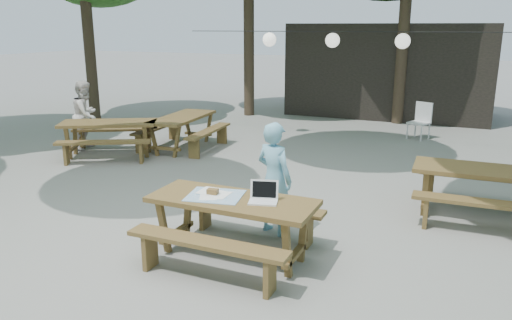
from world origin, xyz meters
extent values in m
plane|color=slate|center=(0.00, 0.00, 0.00)|extent=(80.00, 80.00, 0.00)
cube|color=black|center=(0.50, 10.50, 1.40)|extent=(6.00, 3.00, 2.80)
cube|color=brown|center=(0.48, -0.73, 0.72)|extent=(2.00, 0.80, 0.06)
cube|color=brown|center=(0.48, -1.38, 0.45)|extent=(1.90, 0.28, 0.05)
cube|color=brown|center=(0.48, -0.08, 0.45)|extent=(1.90, 0.28, 0.05)
cube|color=brown|center=(0.48, -0.73, 0.34)|extent=(1.70, 0.70, 0.69)
cube|color=brown|center=(-4.12, 2.60, 0.72)|extent=(2.14, 1.66, 0.06)
cube|color=brown|center=(-3.81, 2.03, 0.45)|extent=(1.80, 1.16, 0.05)
cube|color=brown|center=(-4.43, 3.17, 0.45)|extent=(1.80, 1.16, 0.05)
cube|color=brown|center=(-4.12, 2.60, 0.34)|extent=(1.83, 1.43, 0.69)
cube|color=brown|center=(3.27, 1.87, 0.72)|extent=(2.02, 0.86, 0.06)
cube|color=brown|center=(3.29, 1.22, 0.45)|extent=(1.91, 0.33, 0.05)
cube|color=brown|center=(3.25, 2.52, 0.45)|extent=(1.91, 0.33, 0.05)
cube|color=brown|center=(3.27, 1.87, 0.34)|extent=(1.72, 0.75, 0.69)
cube|color=brown|center=(-3.04, 3.82, 0.72)|extent=(0.95, 2.05, 0.06)
cube|color=brown|center=(-2.39, 3.86, 0.45)|extent=(0.42, 1.92, 0.05)
cube|color=brown|center=(-3.69, 3.77, 0.45)|extent=(0.42, 1.92, 0.05)
cube|color=brown|center=(-3.04, 3.82, 0.34)|extent=(0.83, 1.75, 0.69)
imported|color=#71B3CF|center=(0.66, 0.17, 0.76)|extent=(0.65, 0.53, 1.53)
imported|color=silver|center=(-5.04, 2.95, 0.78)|extent=(0.76, 0.88, 1.55)
cube|color=silver|center=(1.80, 7.03, 0.40)|extent=(0.58, 0.58, 0.04)
cube|color=silver|center=(1.88, 7.22, 0.66)|extent=(0.42, 0.21, 0.48)
cube|color=silver|center=(1.80, 7.03, 0.19)|extent=(0.55, 0.55, 0.38)
cube|color=white|center=(0.87, -0.72, 0.76)|extent=(0.38, 0.31, 0.02)
cube|color=white|center=(0.84, -0.61, 0.88)|extent=(0.33, 0.15, 0.23)
cube|color=black|center=(0.85, -0.61, 0.88)|extent=(0.28, 0.12, 0.19)
cube|color=teal|center=(0.25, -0.73, 0.75)|extent=(0.74, 0.66, 0.01)
cube|color=white|center=(0.20, -0.79, 0.76)|extent=(0.32, 0.36, 0.00)
cube|color=white|center=(0.30, -0.70, 0.76)|extent=(0.22, 0.30, 0.00)
cube|color=white|center=(0.10, -0.63, 0.76)|extent=(0.21, 0.30, 0.00)
cube|color=brown|center=(0.21, -0.71, 0.80)|extent=(0.14, 0.10, 0.06)
cylinder|color=black|center=(0.50, 6.00, 2.60)|extent=(9.00, 0.02, 0.02)
sphere|color=white|center=(-1.80, 6.00, 2.40)|extent=(0.34, 0.34, 0.34)
sphere|color=white|center=(-0.20, 6.00, 2.40)|extent=(0.34, 0.34, 0.34)
sphere|color=white|center=(1.40, 6.00, 2.40)|extent=(0.34, 0.34, 0.34)
cylinder|color=#2D2319|center=(-7.50, 6.00, 2.35)|extent=(0.32, 0.32, 4.69)
cylinder|color=#2D2319|center=(-3.50, 8.50, 2.59)|extent=(0.32, 0.32, 5.17)
cylinder|color=#2D2319|center=(1.00, 9.00, 2.63)|extent=(0.32, 0.32, 5.26)
camera|label=1|loc=(2.99, -5.73, 2.73)|focal=35.00mm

